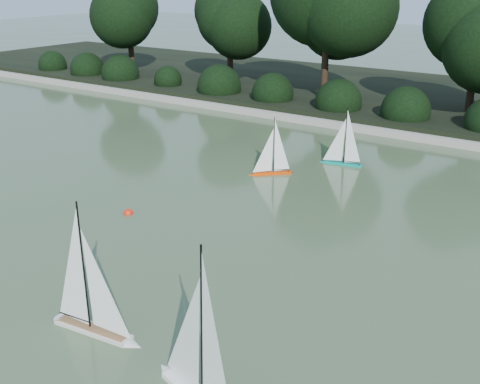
# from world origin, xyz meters

# --- Properties ---
(ground) EXTENTS (80.00, 80.00, 0.00)m
(ground) POSITION_xyz_m (0.00, 0.00, 0.00)
(ground) COLOR #415634
(ground) RESTS_ON ground
(pond_coping) EXTENTS (40.00, 0.35, 0.18)m
(pond_coping) POSITION_xyz_m (0.00, 9.00, 0.09)
(pond_coping) COLOR gray
(pond_coping) RESTS_ON ground
(far_bank) EXTENTS (40.00, 8.00, 0.30)m
(far_bank) POSITION_xyz_m (0.00, 13.00, 0.15)
(far_bank) COLOR black
(far_bank) RESTS_ON ground
(shrub_hedge) EXTENTS (29.10, 1.10, 1.10)m
(shrub_hedge) POSITION_xyz_m (0.00, 9.90, 0.45)
(shrub_hedge) COLOR black
(shrub_hedge) RESTS_ON ground
(sailboat_white_a) EXTENTS (1.26, 0.54, 1.74)m
(sailboat_white_a) POSITION_xyz_m (1.89, -1.18, 0.27)
(sailboat_white_a) COLOR white
(sailboat_white_a) RESTS_ON ground
(sailboat_white_b) EXTENTS (1.23, 0.33, 1.67)m
(sailboat_white_b) POSITION_xyz_m (0.38, -0.97, 0.26)
(sailboat_white_b) COLOR silver
(sailboat_white_b) RESTS_ON ground
(sailboat_orange) EXTENTS (0.71, 0.71, 1.22)m
(sailboat_orange) POSITION_xyz_m (-1.05, 4.83, 0.19)
(sailboat_orange) COLOR #F63F00
(sailboat_orange) RESTS_ON ground
(sailboat_teal) EXTENTS (0.94, 0.33, 1.28)m
(sailboat_teal) POSITION_xyz_m (-0.20, 6.23, 0.20)
(sailboat_teal) COLOR #088E80
(sailboat_teal) RESTS_ON ground
(race_buoy) EXTENTS (0.17, 0.17, 0.17)m
(race_buoy) POSITION_xyz_m (-1.87, 1.75, 0.00)
(race_buoy) COLOR red
(race_buoy) RESTS_ON ground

